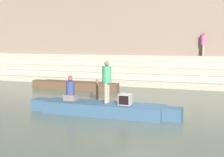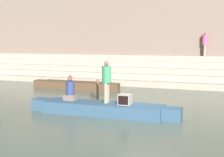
# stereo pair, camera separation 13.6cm
# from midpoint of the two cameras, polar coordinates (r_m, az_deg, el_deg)

# --- Properties ---
(ground_plane) EXTENTS (120.00, 120.00, 0.00)m
(ground_plane) POSITION_cam_midpoint_polar(r_m,az_deg,el_deg) (13.12, 6.71, -6.76)
(ground_plane) COLOR #566051
(ghat_steps) EXTENTS (36.00, 3.13, 2.07)m
(ghat_steps) POSITION_cam_midpoint_polar(r_m,az_deg,el_deg) (22.63, 12.58, 0.69)
(ghat_steps) COLOR tan
(ghat_steps) RESTS_ON ground
(back_wall) EXTENTS (34.20, 1.28, 6.90)m
(back_wall) POSITION_cam_midpoint_polar(r_m,az_deg,el_deg) (24.25, 13.28, 7.36)
(back_wall) COLOR #7F6B5B
(back_wall) RESTS_ON ground
(rowboat_main) EXTENTS (6.59, 1.35, 0.50)m
(rowboat_main) POSITION_cam_midpoint_polar(r_m,az_deg,el_deg) (13.14, -1.51, -5.49)
(rowboat_main) COLOR #33516B
(rowboat_main) RESTS_ON ground
(person_standing) EXTENTS (0.38, 0.38, 1.74)m
(person_standing) POSITION_cam_midpoint_polar(r_m,az_deg,el_deg) (12.99, -0.71, -0.11)
(person_standing) COLOR gray
(person_standing) RESTS_ON rowboat_main
(person_rowing) EXTENTS (0.53, 0.41, 1.10)m
(person_rowing) POSITION_cam_midpoint_polar(r_m,az_deg,el_deg) (13.75, -7.36, -2.18)
(person_rowing) COLOR #756656
(person_rowing) RESTS_ON rowboat_main
(tv_set) EXTENTS (0.49, 0.48, 0.44)m
(tv_set) POSITION_cam_midpoint_polar(r_m,az_deg,el_deg) (12.69, 2.68, -3.83)
(tv_set) COLOR #9E998E
(tv_set) RESTS_ON rowboat_main
(moored_boat_shore) EXTENTS (6.03, 1.10, 0.48)m
(moored_boat_shore) POSITION_cam_midpoint_polar(r_m,az_deg,el_deg) (20.56, -6.55, -1.18)
(moored_boat_shore) COLOR brown
(moored_boat_shore) RESTS_ON ground
(mooring_post) EXTENTS (0.13, 0.13, 1.12)m
(mooring_post) POSITION_cam_midpoint_polar(r_m,az_deg,el_deg) (16.25, -2.41, -2.12)
(mooring_post) COLOR brown
(mooring_post) RESTS_ON ground
(person_on_steps) EXTENTS (0.38, 0.38, 1.67)m
(person_on_steps) POSITION_cam_midpoint_polar(r_m,az_deg,el_deg) (23.20, 16.80, 6.30)
(person_on_steps) COLOR gray
(person_on_steps) RESTS_ON ghat_steps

